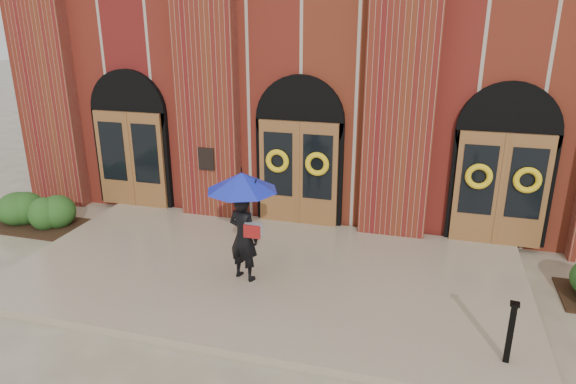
% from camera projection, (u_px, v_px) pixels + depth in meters
% --- Properties ---
extents(ground, '(90.00, 90.00, 0.00)m').
position_uv_depth(ground, '(263.00, 279.00, 10.17)').
color(ground, tan).
rests_on(ground, ground).
extents(landing, '(10.00, 5.30, 0.15)m').
position_uv_depth(landing, '(265.00, 272.00, 10.29)').
color(landing, gray).
rests_on(landing, ground).
extents(church_building, '(16.20, 12.53, 7.00)m').
position_uv_depth(church_building, '(345.00, 61.00, 17.02)').
color(church_building, '#602714').
rests_on(church_building, ground).
extents(man_with_umbrella, '(1.68, 1.68, 2.13)m').
position_uv_depth(man_with_umbrella, '(243.00, 206.00, 9.44)').
color(man_with_umbrella, black).
rests_on(man_with_umbrella, landing).
extents(metal_post, '(0.15, 0.15, 0.98)m').
position_uv_depth(metal_post, '(511.00, 331.00, 7.37)').
color(metal_post, black).
rests_on(metal_post, landing).
extents(hedge_wall_left, '(2.95, 1.18, 0.76)m').
position_uv_depth(hedge_wall_left, '(27.00, 211.00, 12.67)').
color(hedge_wall_left, '#224A18').
rests_on(hedge_wall_left, ground).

